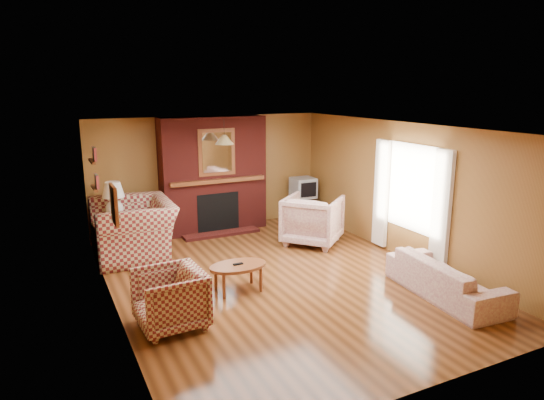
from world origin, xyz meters
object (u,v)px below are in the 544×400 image
plaid_loveseat (133,229)px  tv_stand (303,209)px  side_table (116,235)px  table_lamp (114,198)px  plaid_armchair (170,299)px  floral_sofa (446,278)px  fireplace (214,176)px  crt_tv (303,188)px  coffee_table (238,268)px  floral_armchair (313,220)px

plaid_loveseat → tv_stand: size_ratio=2.87×
side_table → table_lamp: bearing=0.0°
plaid_armchair → tv_stand: plaid_armchair is taller
floral_sofa → side_table: bearing=49.0°
floral_sofa → tv_stand: (0.15, 4.46, -0.01)m
fireplace → crt_tv: fireplace is taller
tv_stand → fireplace: bearing=170.9°
plaid_loveseat → coffee_table: size_ratio=1.79×
side_table → tv_stand: side_table is taller
table_lamp → side_table: bearing=0.0°
floral_armchair → side_table: bearing=30.8°
fireplace → plaid_armchair: bearing=-117.2°
side_table → plaid_armchair: bearing=-87.4°
crt_tv → coffee_table: bearing=-133.5°
plaid_armchair → table_lamp: size_ratio=1.28×
tv_stand → plaid_loveseat: bearing=-173.9°
floral_sofa → crt_tv: bearing=2.9°
fireplace → coffee_table: bearing=-103.4°
plaid_loveseat → plaid_armchair: size_ratio=1.87×
table_lamp → fireplace: bearing=14.3°
side_table → table_lamp: 0.70m
fireplace → side_table: size_ratio=3.58×
plaid_armchair → plaid_loveseat: bearing=175.2°
fireplace → coffee_table: 3.33m
fireplace → plaid_armchair: (-1.95, -3.80, -0.80)m
plaid_loveseat → tv_stand: 3.97m
plaid_loveseat → crt_tv: size_ratio=3.14×
plaid_armchair → crt_tv: 5.40m
coffee_table → table_lamp: size_ratio=1.33×
fireplace → table_lamp: fireplace is taller
fireplace → table_lamp: size_ratio=3.65×
fireplace → plaid_loveseat: size_ratio=1.53×
coffee_table → crt_tv: 4.09m
fireplace → side_table: bearing=-165.7°
plaid_loveseat → tv_stand: plaid_loveseat is taller
coffee_table → floral_armchair: bearing=34.1°
table_lamp → tv_stand: size_ratio=1.21×
floral_sofa → crt_tv: size_ratio=3.88×
plaid_armchair → floral_armchair: size_ratio=0.81×
crt_tv → table_lamp: bearing=-175.3°
fireplace → tv_stand: size_ratio=4.41×
fireplace → table_lamp: bearing=-165.7°
fireplace → floral_sofa: fireplace is taller
plaid_loveseat → floral_sofa: 5.32m
plaid_armchair → floral_armchair: 3.97m
plaid_armchair → floral_armchair: floral_armchair is taller
plaid_loveseat → floral_sofa: (3.75, -3.77, -0.23)m
plaid_loveseat → side_table: plaid_loveseat is taller
fireplace → coffee_table: size_ratio=2.74×
floral_sofa → fireplace: bearing=27.0°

